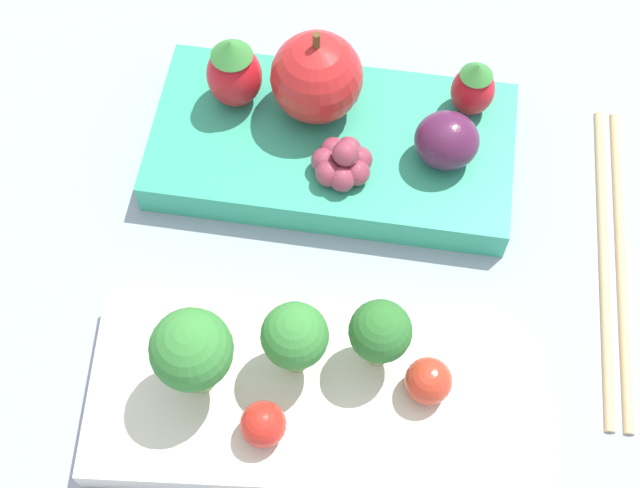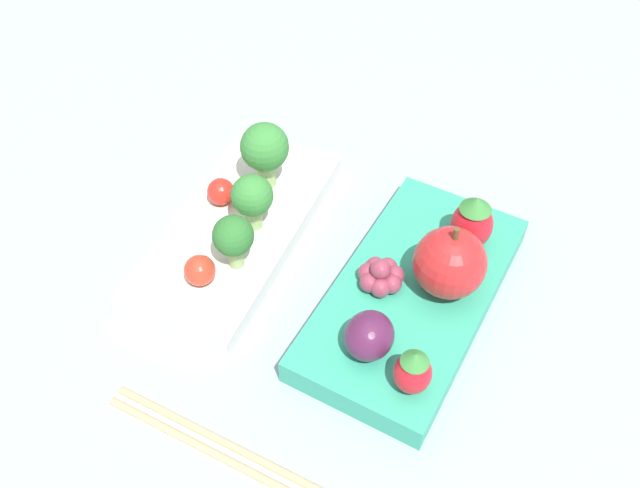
{
  "view_description": "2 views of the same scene",
  "coord_description": "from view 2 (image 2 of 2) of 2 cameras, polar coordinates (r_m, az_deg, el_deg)",
  "views": [
    {
      "loc": [
        -0.04,
        0.23,
        0.46
      ],
      "look_at": [
        0.0,
        -0.0,
        0.03
      ],
      "focal_mm": 50.0,
      "sensor_mm": 36.0,
      "label": 1
    },
    {
      "loc": [
        -0.31,
        -0.19,
        0.46
      ],
      "look_at": [
        0.0,
        -0.0,
        0.03
      ],
      "focal_mm": 40.0,
      "sensor_mm": 36.0,
      "label": 2
    }
  ],
  "objects": [
    {
      "name": "broccoli_floret_1",
      "position": [
        0.6,
        -4.44,
        7.58
      ],
      "size": [
        0.04,
        0.04,
        0.06
      ],
      "color": "#93B770",
      "rests_on": "bento_box_savoury"
    },
    {
      "name": "chopsticks_pair",
      "position": [
        0.5,
        -6.36,
        -16.6
      ],
      "size": [
        0.03,
        0.21,
        0.01
      ],
      "color": "tan",
      "rests_on": "ground_plane"
    },
    {
      "name": "plum",
      "position": [
        0.5,
        3.96,
        -7.33
      ],
      "size": [
        0.04,
        0.03,
        0.03
      ],
      "color": "#511E42",
      "rests_on": "bento_box_fruit"
    },
    {
      "name": "bento_box_fruit",
      "position": [
        0.56,
        7.4,
        -4.15
      ],
      "size": [
        0.22,
        0.12,
        0.02
      ],
      "color": "#33A87F",
      "rests_on": "ground_plane"
    },
    {
      "name": "apple",
      "position": [
        0.53,
        10.34,
        -1.49
      ],
      "size": [
        0.06,
        0.06,
        0.06
      ],
      "color": "red",
      "rests_on": "bento_box_fruit"
    },
    {
      "name": "ground_plane",
      "position": [
        0.59,
        -0.43,
        -2.34
      ],
      "size": [
        4.0,
        4.0,
        0.0
      ],
      "primitive_type": "plane",
      "color": "#939EB2"
    },
    {
      "name": "cherry_tomato_1",
      "position": [
        0.61,
        -7.94,
        4.17
      ],
      "size": [
        0.02,
        0.02,
        0.02
      ],
      "color": "red",
      "rests_on": "bento_box_savoury"
    },
    {
      "name": "strawberry_0",
      "position": [
        0.57,
        12.08,
        1.72
      ],
      "size": [
        0.03,
        0.03,
        0.05
      ],
      "color": "red",
      "rests_on": "bento_box_fruit"
    },
    {
      "name": "broccoli_floret_2",
      "position": [
        0.55,
        -6.95,
        0.54
      ],
      "size": [
        0.03,
        0.03,
        0.05
      ],
      "color": "#93B770",
      "rests_on": "bento_box_savoury"
    },
    {
      "name": "strawberry_1",
      "position": [
        0.49,
        7.45,
        -10.04
      ],
      "size": [
        0.03,
        0.03,
        0.04
      ],
      "color": "red",
      "rests_on": "bento_box_fruit"
    },
    {
      "name": "cherry_tomato_0",
      "position": [
        0.56,
        -9.6,
        -2.09
      ],
      "size": [
        0.02,
        0.02,
        0.02
      ],
      "color": "red",
      "rests_on": "bento_box_savoury"
    },
    {
      "name": "grape_cluster",
      "position": [
        0.54,
        4.9,
        -2.52
      ],
      "size": [
        0.04,
        0.04,
        0.03
      ],
      "color": "#93384C",
      "rests_on": "bento_box_fruit"
    },
    {
      "name": "bento_box_savoury",
      "position": [
        0.61,
        -6.82,
        0.99
      ],
      "size": [
        0.23,
        0.13,
        0.02
      ],
      "color": "silver",
      "rests_on": "ground_plane"
    },
    {
      "name": "broccoli_floret_0",
      "position": [
        0.57,
        -5.45,
        3.75
      ],
      "size": [
        0.03,
        0.03,
        0.05
      ],
      "color": "#93B770",
      "rests_on": "bento_box_savoury"
    }
  ]
}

